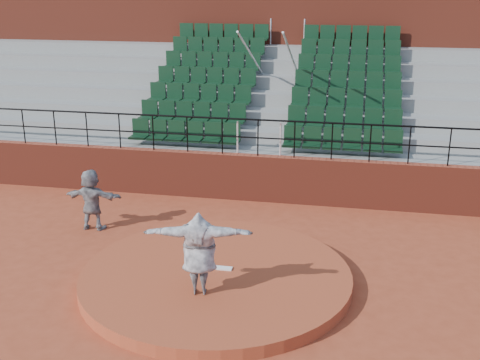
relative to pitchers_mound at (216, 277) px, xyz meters
name	(u,v)px	position (x,y,z in m)	size (l,w,h in m)	color
ground	(216,283)	(0.00, 0.00, -0.12)	(90.00, 90.00, 0.00)	#9A3D22
pitchers_mound	(216,277)	(0.00, 0.00, 0.00)	(5.50, 5.50, 0.25)	#A24124
pitching_rubber	(218,268)	(0.00, 0.15, 0.14)	(0.60, 0.15, 0.03)	white
boundary_wall	(258,178)	(0.00, 5.00, 0.53)	(24.00, 0.30, 1.30)	maroon
wall_railing	(258,130)	(0.00, 5.00, 1.90)	(24.04, 0.05, 1.03)	black
seating_deck	(276,122)	(0.00, 8.65, 1.32)	(24.00, 5.97, 4.63)	gray
press_box_facade	(292,45)	(0.00, 12.60, 3.43)	(24.00, 3.00, 7.10)	maroon
pitcher	(199,253)	(-0.10, -0.89, 0.94)	(2.00, 0.55, 1.63)	black
fielder	(92,199)	(-3.65, 2.16, 0.64)	(1.43, 0.45, 1.54)	black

